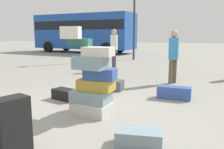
{
  "coord_description": "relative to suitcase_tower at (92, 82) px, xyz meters",
  "views": [
    {
      "loc": [
        2.1,
        -3.87,
        1.52
      ],
      "look_at": [
        0.14,
        1.14,
        0.6
      ],
      "focal_mm": 37.95,
      "sensor_mm": 36.0,
      "label": 1
    }
  ],
  "objects": [
    {
      "name": "ground_plane",
      "position": [
        -0.16,
        -0.08,
        -0.64
      ],
      "size": [
        80.0,
        80.0,
        0.0
      ],
      "primitive_type": "plane",
      "color": "gray"
    },
    {
      "name": "person_bearded_onlooker",
      "position": [
        -1.58,
        5.31,
        0.4
      ],
      "size": [
        0.3,
        0.34,
        1.73
      ],
      "rotation": [
        0.0,
        0.0,
        -1.45
      ],
      "color": "#3F334C",
      "rests_on": "ground"
    },
    {
      "name": "parked_bus",
      "position": [
        -7.6,
        13.97,
        1.2
      ],
      "size": [
        8.84,
        3.36,
        3.15
      ],
      "rotation": [
        0.0,
        0.0,
        -0.1
      ],
      "color": "#1E4CA5",
      "rests_on": "ground"
    },
    {
      "name": "suitcase_navy_foreground_far",
      "position": [
        1.33,
        1.68,
        -0.49
      ],
      "size": [
        0.78,
        0.29,
        0.3
      ],
      "primitive_type": "cube",
      "rotation": [
        0.0,
        0.0,
        0.01
      ],
      "color": "#334F99",
      "rests_on": "ground"
    },
    {
      "name": "suitcase_slate_white_trunk",
      "position": [
        1.17,
        -0.97,
        -0.52
      ],
      "size": [
        0.68,
        0.45,
        0.22
      ],
      "primitive_type": "cube",
      "rotation": [
        0.0,
        0.0,
        0.18
      ],
      "color": "gray",
      "rests_on": "ground"
    },
    {
      "name": "suitcase_black_behind_tower",
      "position": [
        -0.29,
        -1.75,
        -0.27
      ],
      "size": [
        0.37,
        0.47,
        0.74
      ],
      "primitive_type": "cube",
      "rotation": [
        0.0,
        0.0,
        -0.3
      ],
      "color": "black",
      "rests_on": "ground"
    },
    {
      "name": "suitcase_charcoal_upright_blue",
      "position": [
        -0.46,
        1.98,
        -0.5
      ],
      "size": [
        0.78,
        0.4,
        0.28
      ],
      "primitive_type": "cube",
      "rotation": [
        0.0,
        0.0,
        0.03
      ],
      "color": "#4C4C51",
      "rests_on": "ground"
    },
    {
      "name": "person_passerby_in_red",
      "position": [
        1.06,
        3.52,
        0.34
      ],
      "size": [
        0.3,
        0.32,
        1.64
      ],
      "rotation": [
        0.0,
        0.0,
        -2.03
      ],
      "color": "brown",
      "rests_on": "ground"
    },
    {
      "name": "suitcase_tower",
      "position": [
        0.0,
        0.0,
        0.0
      ],
      "size": [
        0.96,
        0.62,
        1.66
      ],
      "color": "beige",
      "rests_on": "ground"
    },
    {
      "name": "suitcase_black_foreground_near",
      "position": [
        -1.04,
        0.69,
        -0.51
      ],
      "size": [
        0.71,
        0.48,
        0.25
      ],
      "primitive_type": "cube",
      "rotation": [
        0.0,
        0.0,
        -0.26
      ],
      "color": "black",
      "rests_on": "ground"
    }
  ]
}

